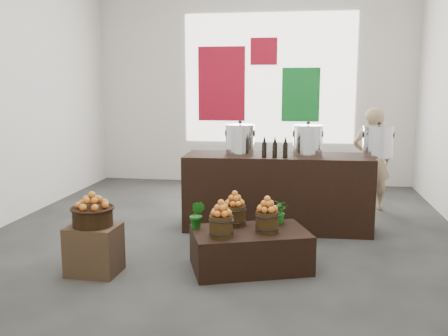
% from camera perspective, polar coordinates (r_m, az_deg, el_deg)
% --- Properties ---
extents(ground, '(7.00, 7.00, 0.00)m').
position_cam_1_polar(ground, '(6.41, 0.03, -7.59)').
color(ground, '#3E3E3B').
rests_on(ground, ground).
extents(back_wall, '(6.00, 0.04, 4.00)m').
position_cam_1_polar(back_wall, '(9.60, 3.34, 10.17)').
color(back_wall, beige).
rests_on(back_wall, ground).
extents(back_opening, '(3.20, 0.02, 2.40)m').
position_cam_1_polar(back_opening, '(9.56, 5.15, 10.15)').
color(back_opening, white).
rests_on(back_opening, back_wall).
extents(deco_red_left, '(0.90, 0.04, 1.40)m').
position_cam_1_polar(deco_red_left, '(9.65, -0.28, 9.59)').
color(deco_red_left, maroon).
rests_on(deco_red_left, back_wall).
extents(deco_green_right, '(0.70, 0.04, 1.00)m').
position_cam_1_polar(deco_green_right, '(9.53, 8.76, 8.28)').
color(deco_green_right, '#106A23').
rests_on(deco_green_right, back_wall).
extents(deco_red_upper, '(0.50, 0.04, 0.50)m').
position_cam_1_polar(deco_red_upper, '(9.58, 4.58, 13.15)').
color(deco_red_upper, maroon).
rests_on(deco_red_upper, back_wall).
extents(crate, '(0.51, 0.42, 0.50)m').
position_cam_1_polar(crate, '(5.25, -14.61, -9.00)').
color(crate, brown).
rests_on(crate, ground).
extents(wicker_basket, '(0.40, 0.40, 0.18)m').
position_cam_1_polar(wicker_basket, '(5.15, -14.77, -5.43)').
color(wicker_basket, black).
rests_on(wicker_basket, crate).
extents(apples_in_basket, '(0.31, 0.31, 0.17)m').
position_cam_1_polar(apples_in_basket, '(5.11, -14.85, -3.56)').
color(apples_in_basket, '#A8051F').
rests_on(apples_in_basket, wicker_basket).
extents(display_table, '(1.34, 1.07, 0.40)m').
position_cam_1_polar(display_table, '(5.23, 2.98, -9.27)').
color(display_table, black).
rests_on(display_table, ground).
extents(apple_bucket_front_left, '(0.23, 0.23, 0.22)m').
position_cam_1_polar(apple_bucket_front_left, '(4.92, -0.34, -6.69)').
color(apple_bucket_front_left, '#3E2910').
rests_on(apple_bucket_front_left, display_table).
extents(apples_in_bucket_front_left, '(0.18, 0.18, 0.16)m').
position_cam_1_polar(apples_in_bucket_front_left, '(4.87, -0.34, -4.58)').
color(apples_in_bucket_front_left, '#A8051F').
rests_on(apples_in_bucket_front_left, apple_bucket_front_left).
extents(apple_bucket_front_right, '(0.23, 0.23, 0.22)m').
position_cam_1_polar(apple_bucket_front_right, '(5.09, 4.93, -6.16)').
color(apple_bucket_front_right, '#3E2910').
rests_on(apple_bucket_front_right, display_table).
extents(apples_in_bucket_front_right, '(0.18, 0.18, 0.16)m').
position_cam_1_polar(apples_in_bucket_front_right, '(5.05, 4.96, -4.12)').
color(apples_in_bucket_front_right, '#A8051F').
rests_on(apples_in_bucket_front_right, apple_bucket_front_right).
extents(apple_bucket_rear, '(0.23, 0.23, 0.22)m').
position_cam_1_polar(apple_bucket_rear, '(5.32, 1.24, -5.45)').
color(apple_bucket_rear, '#3E2910').
rests_on(apple_bucket_rear, display_table).
extents(apples_in_bucket_rear, '(0.18, 0.18, 0.16)m').
position_cam_1_polar(apples_in_bucket_rear, '(5.27, 1.24, -3.49)').
color(apples_in_bucket_rear, '#A8051F').
rests_on(apples_in_bucket_rear, apple_bucket_rear).
extents(herb_garnish_right, '(0.29, 0.27, 0.27)m').
position_cam_1_polar(herb_garnish_right, '(5.41, 6.25, -4.95)').
color(herb_garnish_right, '#166A17').
rests_on(herb_garnish_right, display_table).
extents(herb_garnish_left, '(0.19, 0.17, 0.30)m').
position_cam_1_polar(herb_garnish_left, '(5.20, -3.09, -5.35)').
color(herb_garnish_left, '#166A17').
rests_on(herb_garnish_left, display_table).
extents(counter, '(2.43, 0.85, 0.98)m').
position_cam_1_polar(counter, '(6.60, 6.07, -2.74)').
color(counter, black).
rests_on(counter, ground).
extents(stock_pot_left, '(0.37, 0.37, 0.37)m').
position_cam_1_polar(stock_pot_left, '(6.52, 1.84, 3.19)').
color(stock_pot_left, silver).
rests_on(stock_pot_left, counter).
extents(stock_pot_center, '(0.37, 0.37, 0.37)m').
position_cam_1_polar(stock_pot_center, '(6.50, 9.55, 3.04)').
color(stock_pot_center, silver).
rests_on(stock_pot_center, counter).
extents(stock_pot_right, '(0.37, 0.37, 0.37)m').
position_cam_1_polar(stock_pot_right, '(6.59, 17.17, 2.84)').
color(stock_pot_right, silver).
rests_on(stock_pot_right, counter).
extents(oil_cruets, '(0.26, 0.07, 0.27)m').
position_cam_1_polar(oil_cruets, '(6.26, 6.13, 2.42)').
color(oil_cruets, black).
rests_on(oil_cruets, counter).
extents(shopper, '(0.59, 0.40, 1.56)m').
position_cam_1_polar(shopper, '(7.83, 16.50, 0.97)').
color(shopper, '#967F5C').
rests_on(shopper, ground).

